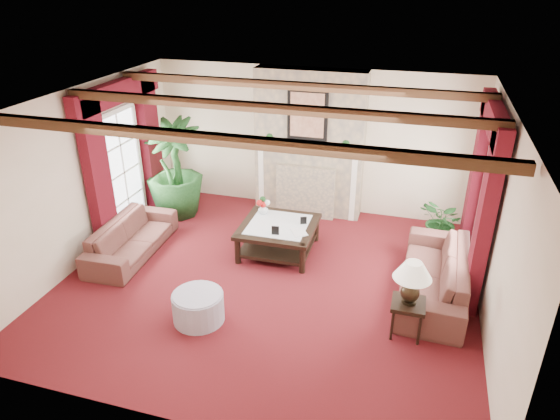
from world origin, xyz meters
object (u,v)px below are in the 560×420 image
(sofa_left, at_px, (131,233))
(coffee_table, at_px, (278,238))
(ottoman, at_px, (198,307))
(potted_palm, at_px, (176,189))
(side_table, at_px, (407,318))
(sofa_right, at_px, (435,266))

(sofa_left, distance_m, coffee_table, 2.41)
(ottoman, bearing_deg, coffee_table, 75.85)
(coffee_table, bearing_deg, sofa_left, -163.28)
(potted_palm, bearing_deg, sofa_left, -91.61)
(potted_palm, relative_size, coffee_table, 1.60)
(potted_palm, xyz_separation_m, side_table, (4.40, -2.38, -0.27))
(sofa_right, xyz_separation_m, side_table, (-0.31, -1.04, -0.20))
(sofa_left, bearing_deg, coffee_table, -74.80)
(sofa_right, relative_size, side_table, 4.68)
(potted_palm, xyz_separation_m, coffee_table, (2.25, -0.83, -0.27))
(potted_palm, distance_m, coffee_table, 2.41)
(coffee_table, relative_size, ottoman, 1.76)
(sofa_right, relative_size, ottoman, 3.35)
(coffee_table, xyz_separation_m, ottoman, (-0.51, -2.03, -0.05))
(sofa_right, relative_size, coffee_table, 1.90)
(sofa_left, relative_size, side_table, 4.00)
(potted_palm, height_order, ottoman, potted_palm)
(sofa_right, height_order, side_table, sofa_right)
(potted_palm, relative_size, side_table, 3.93)
(sofa_right, distance_m, coffee_table, 2.53)
(sofa_left, relative_size, ottoman, 2.86)
(potted_palm, relative_size, ottoman, 2.81)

